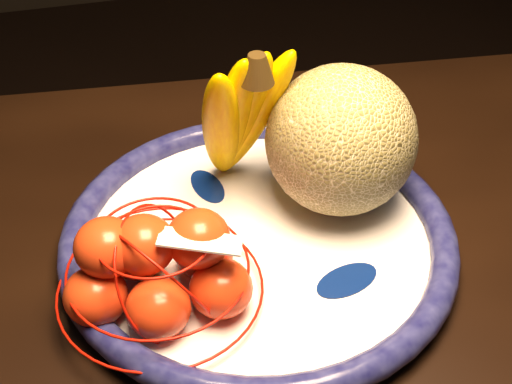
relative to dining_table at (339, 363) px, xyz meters
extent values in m
cube|color=black|center=(0.00, 0.00, 0.06)|extent=(1.56, 1.03, 0.04)
cylinder|color=white|center=(-0.06, 0.10, 0.09)|extent=(0.37, 0.37, 0.02)
torus|color=#070736|center=(-0.06, 0.10, 0.10)|extent=(0.40, 0.40, 0.03)
cylinder|color=white|center=(-0.06, 0.10, 0.08)|extent=(0.18, 0.18, 0.01)
ellipsoid|color=#081B56|center=(0.01, 0.02, 0.09)|extent=(0.15, 0.11, 0.00)
ellipsoid|color=#081B56|center=(-0.09, 0.20, 0.09)|extent=(0.09, 0.13, 0.00)
ellipsoid|color=#081B56|center=(-0.17, 0.10, 0.09)|extent=(0.12, 0.07, 0.00)
sphere|color=olive|center=(0.04, 0.14, 0.17)|extent=(0.16, 0.16, 0.16)
ellipsoid|color=#FDD400|center=(-0.08, 0.18, 0.19)|extent=(0.06, 0.12, 0.19)
ellipsoid|color=#FDD400|center=(-0.06, 0.19, 0.19)|extent=(0.05, 0.11, 0.19)
ellipsoid|color=#FDD400|center=(-0.05, 0.19, 0.19)|extent=(0.08, 0.11, 0.19)
ellipsoid|color=#FDD400|center=(-0.04, 0.20, 0.19)|extent=(0.11, 0.11, 0.19)
cone|color=black|center=(-0.06, 0.19, 0.28)|extent=(0.03, 0.03, 0.03)
ellipsoid|color=#ED4114|center=(-0.22, 0.04, 0.12)|extent=(0.06, 0.06, 0.05)
ellipsoid|color=#ED4114|center=(-0.17, 0.01, 0.12)|extent=(0.06, 0.06, 0.05)
ellipsoid|color=#ED4114|center=(-0.11, 0.02, 0.12)|extent=(0.06, 0.06, 0.05)
ellipsoid|color=#ED4114|center=(-0.18, 0.09, 0.12)|extent=(0.06, 0.06, 0.05)
ellipsoid|color=#ED4114|center=(-0.12, 0.07, 0.12)|extent=(0.06, 0.06, 0.05)
ellipsoid|color=#ED4114|center=(-0.18, 0.05, 0.16)|extent=(0.06, 0.06, 0.05)
ellipsoid|color=#ED4114|center=(-0.13, 0.05, 0.16)|extent=(0.06, 0.06, 0.05)
ellipsoid|color=#ED4114|center=(-0.21, 0.06, 0.16)|extent=(0.06, 0.06, 0.05)
torus|color=#B50F05|center=(-0.17, 0.05, 0.11)|extent=(0.24, 0.24, 0.00)
torus|color=#B50F05|center=(-0.17, 0.05, 0.13)|extent=(0.21, 0.21, 0.00)
torus|color=#B50F05|center=(-0.17, 0.05, 0.17)|extent=(0.13, 0.13, 0.00)
torus|color=#B50F05|center=(-0.17, 0.05, 0.13)|extent=(0.13, 0.06, 0.12)
torus|color=#B50F05|center=(-0.17, 0.05, 0.13)|extent=(0.11, 0.14, 0.12)
torus|color=#B50F05|center=(-0.17, 0.05, 0.13)|extent=(0.12, 0.14, 0.12)
cube|color=white|center=(-0.13, 0.03, 0.18)|extent=(0.08, 0.05, 0.01)
camera|label=1|loc=(-0.19, -0.41, 0.60)|focal=50.00mm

